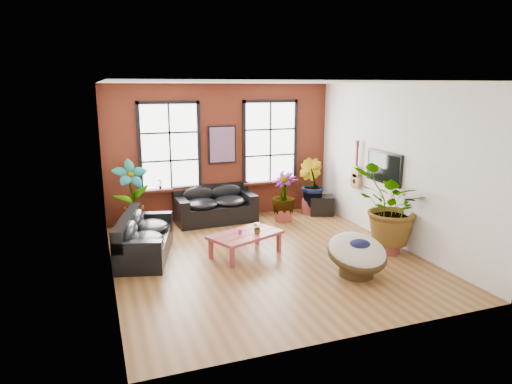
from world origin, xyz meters
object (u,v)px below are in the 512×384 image
Objects in this scene: sofa_left at (143,238)px; coffee_table at (245,236)px; sofa_back at (215,205)px; papasan_chair at (357,254)px.

coffee_table is (2.01, -0.69, 0.03)m from sofa_left.
sofa_back is 2.79m from sofa_left.
papasan_chair is (1.60, -1.70, 0.01)m from coffee_table.
coffee_table is at bearing -93.17° from sofa_back.
sofa_left is (-2.04, -1.90, -0.03)m from sofa_back.
sofa_left is at bearing 137.80° from coffee_table.
papasan_chair is at bearing -70.01° from coffee_table.
sofa_back is 0.88× the size of sofa_left.
sofa_back is 4.56m from papasan_chair.
coffee_table is (-0.03, -2.59, -0.01)m from sofa_back.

